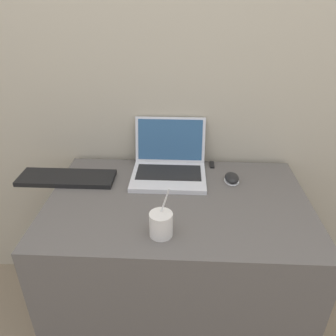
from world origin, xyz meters
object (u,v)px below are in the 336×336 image
object	(u,v)px
laptop	(169,164)
computer_mouse	(232,178)
external_keyboard	(67,178)
drink_cup	(161,224)
usb_stick	(212,165)

from	to	relation	value
laptop	computer_mouse	size ratio (longest dim) A/B	3.48
external_keyboard	computer_mouse	bearing A→B (deg)	2.11
laptop	drink_cup	size ratio (longest dim) A/B	1.62
drink_cup	usb_stick	distance (m)	0.55
laptop	drink_cup	bearing A→B (deg)	-90.91
laptop	external_keyboard	size ratio (longest dim) A/B	0.78
external_keyboard	usb_stick	world-z (taller)	external_keyboard
laptop	usb_stick	world-z (taller)	laptop
laptop	usb_stick	distance (m)	0.22
usb_stick	external_keyboard	bearing A→B (deg)	-165.37
computer_mouse	external_keyboard	distance (m)	0.72
laptop	usb_stick	bearing A→B (deg)	22.91
computer_mouse	external_keyboard	xyz separation A→B (m)	(-0.72, -0.03, -0.00)
laptop	computer_mouse	world-z (taller)	laptop
computer_mouse	usb_stick	world-z (taller)	computer_mouse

